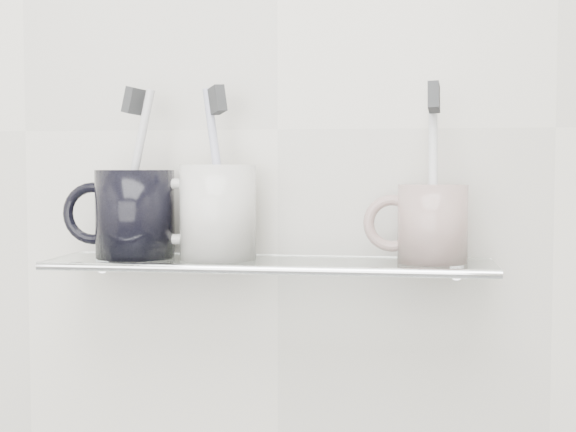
% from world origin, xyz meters
% --- Properties ---
extents(wall_back, '(2.50, 0.00, 2.50)m').
position_xyz_m(wall_back, '(0.00, 1.10, 1.25)').
color(wall_back, beige).
rests_on(wall_back, ground).
extents(shelf_glass, '(0.50, 0.12, 0.01)m').
position_xyz_m(shelf_glass, '(0.00, 1.04, 1.10)').
color(shelf_glass, silver).
rests_on(shelf_glass, wall_back).
extents(shelf_rail, '(0.50, 0.01, 0.01)m').
position_xyz_m(shelf_rail, '(0.00, 0.98, 1.10)').
color(shelf_rail, silver).
rests_on(shelf_rail, shelf_glass).
extents(bracket_left, '(0.02, 0.03, 0.02)m').
position_xyz_m(bracket_left, '(-0.21, 1.09, 1.09)').
color(bracket_left, silver).
rests_on(bracket_left, wall_back).
extents(bracket_right, '(0.02, 0.03, 0.02)m').
position_xyz_m(bracket_right, '(0.21, 1.09, 1.09)').
color(bracket_right, silver).
rests_on(bracket_right, wall_back).
extents(mug_left, '(0.10, 0.10, 0.10)m').
position_xyz_m(mug_left, '(-0.16, 1.04, 1.15)').
color(mug_left, black).
rests_on(mug_left, shelf_glass).
extents(mug_left_handle, '(0.07, 0.01, 0.07)m').
position_xyz_m(mug_left_handle, '(-0.21, 1.04, 1.15)').
color(mug_left_handle, black).
rests_on(mug_left_handle, mug_left).
extents(toothbrush_left, '(0.06, 0.02, 0.19)m').
position_xyz_m(toothbrush_left, '(-0.16, 1.04, 1.20)').
color(toothbrush_left, white).
rests_on(toothbrush_left, mug_left).
extents(bristles_left, '(0.03, 0.03, 0.03)m').
position_xyz_m(bristles_left, '(-0.16, 1.04, 1.28)').
color(bristles_left, '#2E3032').
rests_on(bristles_left, toothbrush_left).
extents(mug_center, '(0.11, 0.11, 0.11)m').
position_xyz_m(mug_center, '(-0.06, 1.04, 1.15)').
color(mug_center, silver).
rests_on(mug_center, shelf_glass).
extents(mug_center_handle, '(0.08, 0.01, 0.08)m').
position_xyz_m(mug_center_handle, '(-0.11, 1.04, 1.15)').
color(mug_center_handle, silver).
rests_on(mug_center_handle, mug_center).
extents(toothbrush_center, '(0.04, 0.03, 0.19)m').
position_xyz_m(toothbrush_center, '(-0.06, 1.04, 1.20)').
color(toothbrush_center, '#A6A8D3').
rests_on(toothbrush_center, mug_center).
extents(bristles_center, '(0.03, 0.03, 0.03)m').
position_xyz_m(bristles_center, '(-0.06, 1.04, 1.28)').
color(bristles_center, '#2E3032').
rests_on(bristles_center, toothbrush_center).
extents(mug_right, '(0.10, 0.10, 0.09)m').
position_xyz_m(mug_right, '(0.18, 1.04, 1.14)').
color(mug_right, silver).
rests_on(mug_right, shelf_glass).
extents(mug_right_handle, '(0.06, 0.01, 0.06)m').
position_xyz_m(mug_right_handle, '(0.14, 1.04, 1.14)').
color(mug_right_handle, silver).
rests_on(mug_right_handle, mug_right).
extents(toothbrush_right, '(0.01, 0.06, 0.19)m').
position_xyz_m(toothbrush_right, '(0.18, 1.04, 1.20)').
color(toothbrush_right, white).
rests_on(toothbrush_right, mug_right).
extents(bristles_right, '(0.01, 0.03, 0.03)m').
position_xyz_m(bristles_right, '(0.18, 1.04, 1.28)').
color(bristles_right, '#2E3032').
rests_on(bristles_right, toothbrush_right).
extents(chrome_cap, '(0.03, 0.03, 0.01)m').
position_xyz_m(chrome_cap, '(0.20, 1.04, 1.11)').
color(chrome_cap, silver).
rests_on(chrome_cap, shelf_glass).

